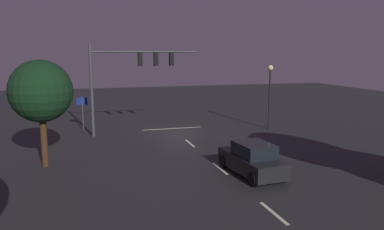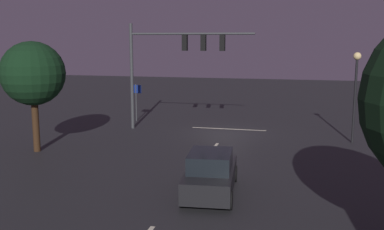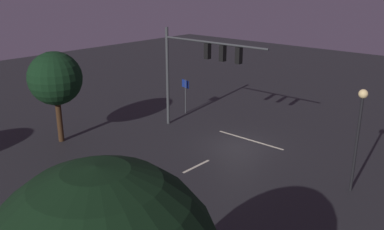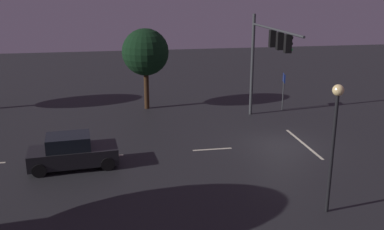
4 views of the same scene
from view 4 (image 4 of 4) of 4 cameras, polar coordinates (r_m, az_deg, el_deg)
The scene contains 9 objects.
ground_plane at distance 25.50m, azimuth 11.49°, elevation -3.85°, with size 80.00×80.00×0.00m, color #232326.
traffic_signal_assembly at distance 27.50m, azimuth 9.88°, elevation 8.45°, with size 8.19×0.47×6.96m.
lane_dash_far at distance 24.37m, azimuth 2.66°, elevation -4.49°, with size 2.20×0.16×0.01m, color beige.
lane_dash_mid at distance 23.85m, azimuth -11.61°, elevation -5.29°, with size 2.20×0.16×0.01m, color beige.
stop_bar at distance 26.02m, azimuth 14.33°, elevation -3.62°, with size 5.00×0.16×0.01m, color beige.
car_approaching at distance 22.54m, azimuth -15.35°, elevation -4.70°, with size 2.22×4.49×1.70m.
street_lamp_left_kerb at distance 17.43m, azimuth 18.15°, elevation -1.28°, with size 0.44×0.44×5.23m.
route_sign at distance 32.30m, azimuth 11.89°, elevation 4.04°, with size 0.89×0.28×2.71m.
tree_right_near at distance 31.74m, azimuth -6.10°, elevation 8.13°, with size 3.37×3.37×5.87m.
Camera 4 is at (-22.19, 9.06, 8.71)m, focal length 40.85 mm.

